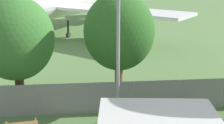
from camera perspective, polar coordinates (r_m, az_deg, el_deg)
name	(u,v)px	position (r m, az deg, el deg)	size (l,w,h in m)	color
perimeter_fence	(87,98)	(16.97, -4.61, -6.64)	(56.07, 0.07, 1.79)	gray
airplane	(42,2)	(36.52, -12.62, 10.67)	(30.17, 37.20, 12.56)	white
tree_left_of_cabin	(15,39)	(17.62, -17.24, 4.11)	(4.20, 4.20, 6.31)	#4C3823
tree_far_right	(119,32)	(16.79, 1.30, 5.49)	(3.82, 3.82, 6.47)	brown
light_mast	(118,35)	(13.83, 1.13, 4.88)	(0.44, 0.44, 7.80)	#99999E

